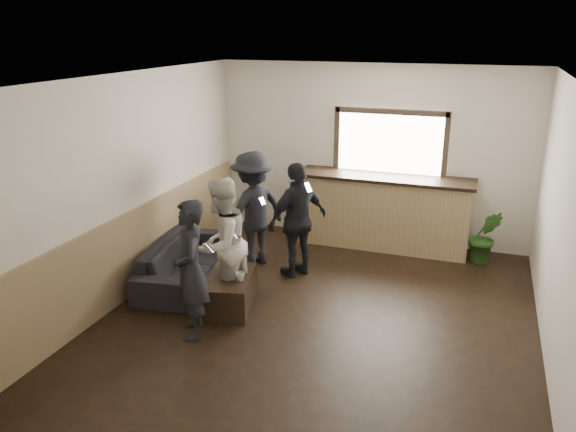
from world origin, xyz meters
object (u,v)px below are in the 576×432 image
at_px(sofa, 185,260).
at_px(potted_plant, 485,237).
at_px(person_a, 191,270).
at_px(person_d, 298,220).
at_px(coffee_table, 231,291).
at_px(cup_b, 240,277).
at_px(person_c, 253,209).
at_px(cup_a, 228,265).
at_px(bar_counter, 384,207).
at_px(person_b, 222,244).

xyz_separation_m(sofa, potted_plant, (3.85, 1.98, 0.12)).
distance_m(person_a, person_d, 2.02).
height_order(sofa, person_d, person_d).
height_order(sofa, coffee_table, sofa).
bearing_deg(person_d, coffee_table, 12.09).
bearing_deg(person_a, cup_b, 124.81).
bearing_deg(person_d, person_c, -66.95).
distance_m(coffee_table, cup_a, 0.34).
xyz_separation_m(coffee_table, cup_a, (-0.12, 0.20, 0.25)).
xyz_separation_m(coffee_table, person_a, (-0.12, -0.74, 0.59)).
xyz_separation_m(bar_counter, person_b, (-1.50, -2.66, 0.18)).
distance_m(bar_counter, sofa, 3.19).
xyz_separation_m(bar_counter, person_d, (-0.92, -1.48, 0.16)).
xyz_separation_m(bar_counter, coffee_table, (-1.40, -2.66, -0.43)).
xyz_separation_m(cup_b, person_b, (-0.27, 0.08, 0.36)).
xyz_separation_m(cup_b, person_c, (-0.42, 1.41, 0.37)).
relative_size(bar_counter, cup_b, 24.99).
bearing_deg(cup_b, sofa, 152.17).
height_order(sofa, cup_b, sofa).
bearing_deg(sofa, person_a, -156.11).
relative_size(cup_b, person_b, 0.07).
height_order(person_a, person_d, person_d).
relative_size(sofa, person_a, 1.24).
relative_size(bar_counter, potted_plant, 3.30).
bearing_deg(bar_counter, coffee_table, -117.75).
bearing_deg(potted_plant, person_d, -152.11).
xyz_separation_m(person_b, person_c, (-0.15, 1.33, 0.02)).
xyz_separation_m(coffee_table, cup_b, (0.17, -0.08, 0.26)).
bearing_deg(potted_plant, person_b, -140.68).
bearing_deg(coffee_table, person_d, 67.90).
bearing_deg(bar_counter, person_a, -114.05).
bearing_deg(person_c, person_d, 108.46).
relative_size(bar_counter, sofa, 1.38).
height_order(cup_a, potted_plant, potted_plant).
height_order(sofa, potted_plant, potted_plant).
relative_size(person_b, person_d, 1.02).
bearing_deg(coffee_table, person_c, 100.45).
height_order(bar_counter, cup_b, bar_counter).
height_order(sofa, cup_a, sofa).
bearing_deg(bar_counter, person_d, -121.90).
bearing_deg(sofa, potted_plant, -71.76).
bearing_deg(potted_plant, person_a, -133.42).
relative_size(coffee_table, person_c, 0.55).
bearing_deg(coffee_table, person_b, 179.71).
xyz_separation_m(cup_a, cup_b, (0.30, -0.28, 0.00)).
xyz_separation_m(person_a, person_b, (0.02, 0.74, 0.03)).
height_order(cup_a, person_c, person_c).
height_order(cup_a, person_d, person_d).
bearing_deg(person_c, coffee_table, 40.05).
xyz_separation_m(potted_plant, person_a, (-3.05, -3.22, 0.38)).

